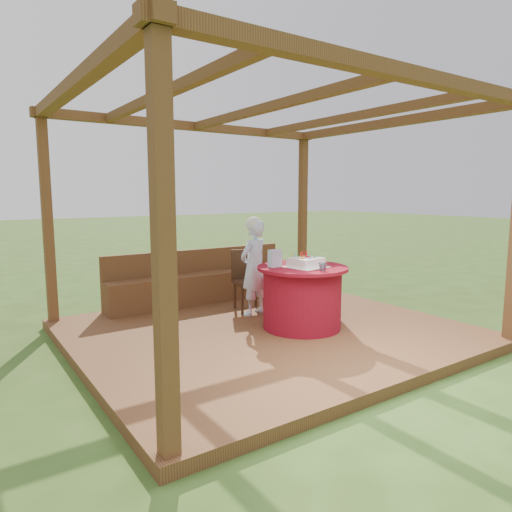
# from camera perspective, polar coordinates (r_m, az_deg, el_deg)

# --- Properties ---
(ground) EXTENTS (60.00, 60.00, 0.00)m
(ground) POSITION_cam_1_polar(r_m,az_deg,el_deg) (5.78, 1.42, -10.15)
(ground) COLOR #31511B
(ground) RESTS_ON ground
(deck) EXTENTS (4.50, 4.00, 0.12)m
(deck) POSITION_cam_1_polar(r_m,az_deg,el_deg) (5.76, 1.42, -9.58)
(deck) COLOR brown
(deck) RESTS_ON ground
(pergola) EXTENTS (4.50, 4.00, 2.72)m
(pergola) POSITION_cam_1_polar(r_m,az_deg,el_deg) (5.53, 1.50, 14.29)
(pergola) COLOR brown
(pergola) RESTS_ON deck
(bench) EXTENTS (3.00, 0.42, 0.80)m
(bench) POSITION_cam_1_polar(r_m,az_deg,el_deg) (7.11, -6.69, -3.57)
(bench) COLOR brown
(bench) RESTS_ON deck
(table) EXTENTS (1.11, 1.11, 0.77)m
(table) POSITION_cam_1_polar(r_m,az_deg,el_deg) (5.70, 5.78, -5.09)
(table) COLOR maroon
(table) RESTS_ON deck
(chair) EXTENTS (0.49, 0.49, 0.86)m
(chair) POSITION_cam_1_polar(r_m,az_deg,el_deg) (6.56, -1.06, -2.64)
(chair) COLOR #3D2213
(chair) RESTS_ON deck
(elderly_woman) EXTENTS (0.55, 0.44, 1.35)m
(elderly_woman) POSITION_cam_1_polar(r_m,az_deg,el_deg) (6.25, -0.28, -1.21)
(elderly_woman) COLOR #A3C8F2
(elderly_woman) RESTS_ON deck
(birthday_cake) EXTENTS (0.49, 0.49, 0.19)m
(birthday_cake) POSITION_cam_1_polar(r_m,az_deg,el_deg) (5.58, 6.27, -0.79)
(birthday_cake) COLOR white
(birthday_cake) RESTS_ON table
(gift_bag) EXTENTS (0.15, 0.10, 0.21)m
(gift_bag) POSITION_cam_1_polar(r_m,az_deg,el_deg) (5.55, 2.36, -0.30)
(gift_bag) COLOR #E091C2
(gift_bag) RESTS_ON table
(drinking_glass) EXTENTS (0.10, 0.10, 0.09)m
(drinking_glass) POSITION_cam_1_polar(r_m,az_deg,el_deg) (5.34, 8.34, -1.33)
(drinking_glass) COLOR silver
(drinking_glass) RESTS_ON table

